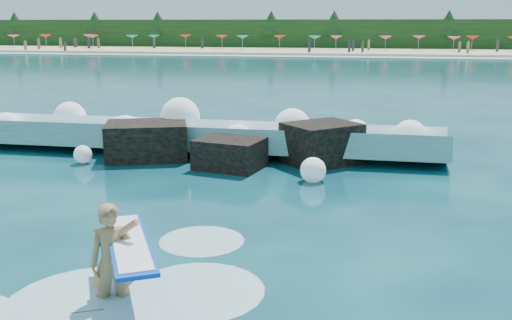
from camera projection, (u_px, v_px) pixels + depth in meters
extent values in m
plane|color=#072739|center=(168.00, 233.00, 12.07)|extent=(200.00, 200.00, 0.00)
cube|color=tan|center=(342.00, 51.00, 86.46)|extent=(140.00, 20.00, 0.40)
cube|color=silver|center=(339.00, 57.00, 76.00)|extent=(140.00, 5.00, 0.08)
cube|color=black|center=(346.00, 35.00, 95.46)|extent=(140.00, 4.00, 5.00)
cube|color=teal|center=(203.00, 141.00, 19.51)|extent=(16.08, 2.45, 1.34)
cube|color=white|center=(209.00, 126.00, 20.18)|extent=(16.08, 1.13, 0.63)
cube|color=black|center=(147.00, 144.00, 18.74)|extent=(3.08, 2.69, 1.40)
cube|color=black|center=(230.00, 156.00, 17.44)|extent=(2.22, 1.89, 1.08)
cube|color=black|center=(322.00, 147.00, 18.04)|extent=(2.75, 2.72, 1.51)
imported|color=#9E7749|center=(112.00, 263.00, 9.03)|extent=(0.83, 0.71, 1.93)
cube|color=blue|center=(129.00, 243.00, 8.94)|extent=(1.80, 2.61, 0.07)
cube|color=white|center=(129.00, 242.00, 8.94)|extent=(1.60, 2.37, 0.07)
cylinder|color=black|center=(88.00, 311.00, 7.89)|extent=(0.01, 0.91, 0.43)
sphere|color=white|center=(7.00, 126.00, 20.66)|extent=(0.97, 0.97, 0.97)
sphere|color=white|center=(70.00, 118.00, 20.99)|extent=(1.17, 1.17, 1.17)
sphere|color=white|center=(126.00, 133.00, 19.84)|extent=(1.23, 1.23, 1.23)
sphere|color=white|center=(180.00, 117.00, 19.85)|extent=(1.35, 1.35, 1.35)
sphere|color=white|center=(238.00, 137.00, 19.01)|extent=(0.83, 0.83, 0.83)
sphere|color=white|center=(292.00, 127.00, 19.01)|extent=(1.23, 1.23, 1.23)
sphere|color=white|center=(355.00, 135.00, 18.98)|extent=(1.06, 1.06, 1.06)
sphere|color=white|center=(410.00, 136.00, 18.03)|extent=(1.06, 1.06, 1.06)
sphere|color=white|center=(83.00, 154.00, 18.00)|extent=(0.57, 0.57, 0.57)
sphere|color=white|center=(208.00, 159.00, 17.58)|extent=(0.48, 0.48, 0.48)
sphere|color=white|center=(313.00, 170.00, 15.98)|extent=(0.73, 0.73, 0.73)
ellipsoid|color=silver|center=(91.00, 303.00, 9.06)|extent=(2.81, 2.81, 0.14)
ellipsoid|color=silver|center=(197.00, 291.00, 9.48)|extent=(2.31, 2.31, 0.12)
ellipsoid|color=silver|center=(202.00, 241.00, 11.66)|extent=(1.77, 1.77, 0.09)
cone|color=#DA4077|center=(14.00, 36.00, 95.88)|extent=(2.00, 2.00, 0.50)
cone|color=red|center=(45.00, 36.00, 97.45)|extent=(2.00, 2.00, 0.50)
cone|color=#DA4077|center=(89.00, 36.00, 98.24)|extent=(2.00, 2.00, 0.50)
cone|color=#DA4077|center=(93.00, 36.00, 94.30)|extent=(2.00, 2.00, 0.50)
cone|color=#168B82|center=(132.00, 37.00, 92.92)|extent=(2.00, 2.00, 0.50)
cone|color=#168B82|center=(154.00, 36.00, 93.90)|extent=(2.00, 2.00, 0.50)
cone|color=red|center=(185.00, 36.00, 94.96)|extent=(2.00, 2.00, 0.50)
cone|color=red|center=(222.00, 37.00, 92.33)|extent=(2.00, 2.00, 0.50)
cone|color=#168B82|center=(243.00, 37.00, 89.81)|extent=(2.00, 2.00, 0.50)
cone|color=red|center=(280.00, 37.00, 90.88)|extent=(2.00, 2.00, 0.50)
cone|color=#168B82|center=(315.00, 38.00, 86.95)|extent=(2.00, 2.00, 0.50)
cone|color=#DA4077|center=(336.00, 37.00, 88.26)|extent=(2.00, 2.00, 0.50)
cone|color=#DA4077|center=(386.00, 38.00, 86.31)|extent=(2.00, 2.00, 0.50)
cone|color=#DA4077|center=(419.00, 37.00, 88.08)|extent=(2.00, 2.00, 0.50)
cone|color=#DA4077|center=(454.00, 38.00, 83.62)|extent=(2.00, 2.00, 0.50)
cone|color=red|center=(472.00, 38.00, 86.43)|extent=(2.00, 2.00, 0.50)
cube|color=#3F332D|center=(226.00, 45.00, 86.81)|extent=(0.35, 0.22, 1.35)
cube|color=#262633|center=(399.00, 51.00, 75.37)|extent=(0.35, 0.22, 1.43)
cube|color=#8C664C|center=(52.00, 43.00, 96.60)|extent=(0.35, 0.22, 1.38)
cube|color=#262633|center=(487.00, 46.00, 82.90)|extent=(0.35, 0.22, 1.37)
cube|color=brown|center=(404.00, 48.00, 77.11)|extent=(0.35, 0.22, 1.47)
cube|color=#3F332D|center=(298.00, 44.00, 90.55)|extent=(0.35, 0.22, 1.39)
cube|color=#8C664C|center=(202.00, 44.00, 92.04)|extent=(0.35, 0.22, 1.42)
cube|color=#262633|center=(72.00, 42.00, 98.48)|extent=(0.35, 0.22, 1.52)
cube|color=brown|center=(73.00, 44.00, 91.59)|extent=(0.35, 0.22, 1.49)
cube|color=#8C664C|center=(183.00, 44.00, 89.02)|extent=(0.35, 0.22, 1.49)
cube|color=#262633|center=(324.00, 45.00, 86.57)|extent=(0.35, 0.22, 1.53)
cube|color=brown|center=(372.00, 50.00, 77.43)|extent=(0.35, 0.22, 1.55)
cube|color=#3F332D|center=(209.00, 45.00, 87.16)|extent=(0.35, 0.22, 1.44)
cube|color=#8C664C|center=(309.00, 47.00, 79.53)|extent=(0.35, 0.22, 1.60)
cube|color=brown|center=(445.00, 47.00, 82.17)|extent=(0.35, 0.22, 1.39)
cube|color=#3F332D|center=(414.00, 47.00, 78.72)|extent=(0.35, 0.22, 1.61)
cube|color=#8C664C|center=(397.00, 47.00, 81.36)|extent=(0.35, 0.22, 1.40)
cube|color=#262633|center=(349.00, 47.00, 79.93)|extent=(0.35, 0.22, 1.43)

